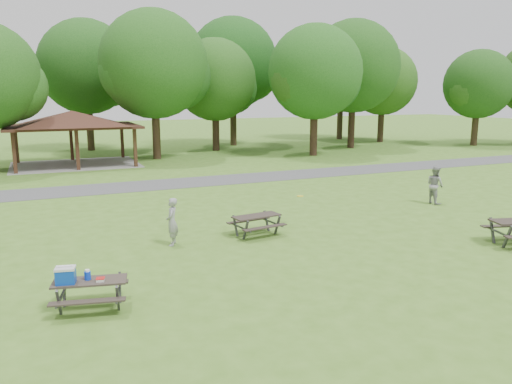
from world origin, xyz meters
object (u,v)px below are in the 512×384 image
object	(u,v)px
picnic_table_middle	(256,220)
frisbee_thrower	(172,222)
frisbee_catcher	(435,185)
picnic_table_near	(82,283)

from	to	relation	value
picnic_table_middle	frisbee_thrower	size ratio (longest dim) A/B	1.18
picnic_table_middle	frisbee_catcher	size ratio (longest dim) A/B	1.09
picnic_table_middle	picnic_table_near	bearing A→B (deg)	-146.78
picnic_table_near	picnic_table_middle	world-z (taller)	picnic_table_near
picnic_table_middle	frisbee_catcher	distance (m)	9.60
picnic_table_near	frisbee_thrower	world-z (taller)	frisbee_thrower
picnic_table_middle	frisbee_thrower	xyz separation A→B (m)	(-3.02, 0.03, 0.25)
frisbee_thrower	picnic_table_near	bearing A→B (deg)	-15.51
picnic_table_middle	frisbee_thrower	distance (m)	3.03
picnic_table_near	frisbee_catcher	distance (m)	16.60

